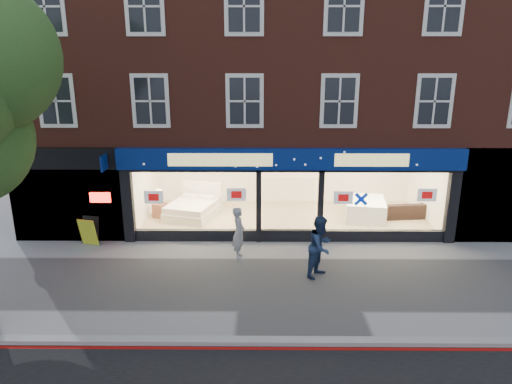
{
  "coord_description": "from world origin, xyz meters",
  "views": [
    {
      "loc": [
        -1.02,
        -11.69,
        6.09
      ],
      "look_at": [
        -1.14,
        2.5,
        1.94
      ],
      "focal_mm": 32.0,
      "sensor_mm": 36.0,
      "label": 1
    }
  ],
  "objects_px": {
    "pedestrian_grey": "(239,233)",
    "pedestrian_blue": "(321,246)",
    "display_bed": "(193,208)",
    "sofa": "(402,210)",
    "a_board": "(89,231)",
    "mattress_stack": "(365,209)"
  },
  "relations": [
    {
      "from": "mattress_stack",
      "to": "pedestrian_grey",
      "type": "xyz_separation_m",
      "value": [
        -4.77,
        -3.58,
        0.38
      ]
    },
    {
      "from": "mattress_stack",
      "to": "sofa",
      "type": "bearing_deg",
      "value": 3.84
    },
    {
      "from": "a_board",
      "to": "pedestrian_blue",
      "type": "relative_size",
      "value": 0.53
    },
    {
      "from": "sofa",
      "to": "a_board",
      "type": "distance_m",
      "value": 11.7
    },
    {
      "from": "display_bed",
      "to": "sofa",
      "type": "height_order",
      "value": "display_bed"
    },
    {
      "from": "mattress_stack",
      "to": "pedestrian_grey",
      "type": "distance_m",
      "value": 5.97
    },
    {
      "from": "sofa",
      "to": "pedestrian_grey",
      "type": "height_order",
      "value": "pedestrian_grey"
    },
    {
      "from": "mattress_stack",
      "to": "sofa",
      "type": "xyz_separation_m",
      "value": [
        1.5,
        0.1,
        -0.07
      ]
    },
    {
      "from": "mattress_stack",
      "to": "pedestrian_blue",
      "type": "height_order",
      "value": "pedestrian_blue"
    },
    {
      "from": "display_bed",
      "to": "pedestrian_blue",
      "type": "distance_m",
      "value": 6.61
    },
    {
      "from": "pedestrian_grey",
      "to": "pedestrian_blue",
      "type": "distance_m",
      "value": 2.7
    },
    {
      "from": "sofa",
      "to": "pedestrian_blue",
      "type": "bearing_deg",
      "value": 44.81
    },
    {
      "from": "sofa",
      "to": "a_board",
      "type": "bearing_deg",
      "value": 6.07
    },
    {
      "from": "display_bed",
      "to": "pedestrian_grey",
      "type": "distance_m",
      "value": 4.22
    },
    {
      "from": "a_board",
      "to": "pedestrian_blue",
      "type": "xyz_separation_m",
      "value": [
        7.53,
        -2.27,
        0.43
      ]
    },
    {
      "from": "display_bed",
      "to": "a_board",
      "type": "xyz_separation_m",
      "value": [
        -3.15,
        -2.66,
        0.05
      ]
    },
    {
      "from": "a_board",
      "to": "mattress_stack",
      "type": "bearing_deg",
      "value": 29.21
    },
    {
      "from": "pedestrian_grey",
      "to": "pedestrian_blue",
      "type": "bearing_deg",
      "value": -119.76
    },
    {
      "from": "display_bed",
      "to": "a_board",
      "type": "height_order",
      "value": "display_bed"
    },
    {
      "from": "sofa",
      "to": "display_bed",
      "type": "bearing_deg",
      "value": -7.14
    },
    {
      "from": "display_bed",
      "to": "pedestrian_grey",
      "type": "xyz_separation_m",
      "value": [
        1.98,
        -3.71,
        0.41
      ]
    },
    {
      "from": "pedestrian_blue",
      "to": "pedestrian_grey",
      "type": "bearing_deg",
      "value": 100.63
    }
  ]
}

